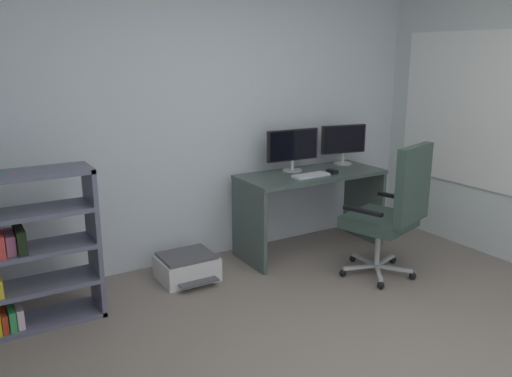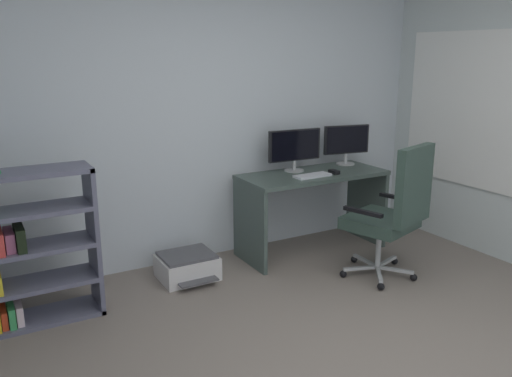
{
  "view_description": "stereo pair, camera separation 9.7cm",
  "coord_description": "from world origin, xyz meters",
  "px_view_note": "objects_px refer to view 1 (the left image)",
  "views": [
    {
      "loc": [
        -1.91,
        -1.84,
        1.82
      ],
      "look_at": [
        0.14,
        1.59,
        0.77
      ],
      "focal_mm": 36.66,
      "sensor_mm": 36.0,
      "label": 1
    },
    {
      "loc": [
        -1.83,
        -1.89,
        1.82
      ],
      "look_at": [
        0.14,
        1.59,
        0.77
      ],
      "focal_mm": 36.66,
      "sensor_mm": 36.0,
      "label": 2
    }
  ],
  "objects_px": {
    "keyboard": "(311,175)",
    "office_chair": "(393,209)",
    "monitor_main": "(293,147)",
    "monitor_secondary": "(344,141)",
    "computer_mouse": "(332,172)",
    "printer": "(187,267)",
    "bookshelf": "(6,256)",
    "desk": "(311,195)"
  },
  "relations": [
    {
      "from": "monitor_secondary",
      "to": "keyboard",
      "type": "height_order",
      "value": "monitor_secondary"
    },
    {
      "from": "keyboard",
      "to": "printer",
      "type": "bearing_deg",
      "value": 172.02
    },
    {
      "from": "monitor_secondary",
      "to": "bookshelf",
      "type": "height_order",
      "value": "monitor_secondary"
    },
    {
      "from": "desk",
      "to": "printer",
      "type": "xyz_separation_m",
      "value": [
        -1.25,
        -0.0,
        -0.44
      ]
    },
    {
      "from": "monitor_main",
      "to": "printer",
      "type": "xyz_separation_m",
      "value": [
        -1.14,
        -0.15,
        -0.88
      ]
    },
    {
      "from": "keyboard",
      "to": "bookshelf",
      "type": "xyz_separation_m",
      "value": [
        -2.49,
        -0.03,
        -0.24
      ]
    },
    {
      "from": "monitor_main",
      "to": "bookshelf",
      "type": "bearing_deg",
      "value": -173.23
    },
    {
      "from": "bookshelf",
      "to": "printer",
      "type": "bearing_deg",
      "value": 6.18
    },
    {
      "from": "printer",
      "to": "monitor_main",
      "type": "bearing_deg",
      "value": 7.45
    },
    {
      "from": "computer_mouse",
      "to": "office_chair",
      "type": "xyz_separation_m",
      "value": [
        0.05,
        -0.71,
        -0.18
      ]
    },
    {
      "from": "computer_mouse",
      "to": "printer",
      "type": "distance_m",
      "value": 1.55
    },
    {
      "from": "printer",
      "to": "computer_mouse",
      "type": "bearing_deg",
      "value": -4.98
    },
    {
      "from": "monitor_secondary",
      "to": "printer",
      "type": "distance_m",
      "value": 1.96
    },
    {
      "from": "monitor_secondary",
      "to": "office_chair",
      "type": "height_order",
      "value": "monitor_secondary"
    },
    {
      "from": "computer_mouse",
      "to": "office_chair",
      "type": "bearing_deg",
      "value": -89.68
    },
    {
      "from": "monitor_secondary",
      "to": "monitor_main",
      "type": "bearing_deg",
      "value": -179.99
    },
    {
      "from": "computer_mouse",
      "to": "printer",
      "type": "bearing_deg",
      "value": 170.97
    },
    {
      "from": "desk",
      "to": "printer",
      "type": "height_order",
      "value": "desk"
    },
    {
      "from": "monitor_main",
      "to": "monitor_secondary",
      "type": "bearing_deg",
      "value": 0.01
    },
    {
      "from": "computer_mouse",
      "to": "monitor_secondary",
      "type": "bearing_deg",
      "value": 33.74
    },
    {
      "from": "monitor_main",
      "to": "keyboard",
      "type": "distance_m",
      "value": 0.34
    },
    {
      "from": "keyboard",
      "to": "office_chair",
      "type": "xyz_separation_m",
      "value": [
        0.29,
        -0.71,
        -0.17
      ]
    },
    {
      "from": "keyboard",
      "to": "printer",
      "type": "height_order",
      "value": "keyboard"
    },
    {
      "from": "desk",
      "to": "bookshelf",
      "type": "height_order",
      "value": "bookshelf"
    },
    {
      "from": "monitor_main",
      "to": "office_chair",
      "type": "distance_m",
      "value": 1.1
    },
    {
      "from": "monitor_secondary",
      "to": "keyboard",
      "type": "xyz_separation_m",
      "value": [
        -0.59,
        -0.27,
        -0.22
      ]
    },
    {
      "from": "keyboard",
      "to": "office_chair",
      "type": "distance_m",
      "value": 0.79
    },
    {
      "from": "office_chair",
      "to": "monitor_main",
      "type": "bearing_deg",
      "value": 107.3
    },
    {
      "from": "monitor_main",
      "to": "computer_mouse",
      "type": "relative_size",
      "value": 5.26
    },
    {
      "from": "monitor_main",
      "to": "keyboard",
      "type": "xyz_separation_m",
      "value": [
        0.01,
        -0.27,
        -0.22
      ]
    },
    {
      "from": "monitor_main",
      "to": "printer",
      "type": "bearing_deg",
      "value": -172.55
    },
    {
      "from": "monitor_secondary",
      "to": "keyboard",
      "type": "distance_m",
      "value": 0.68
    },
    {
      "from": "office_chair",
      "to": "bookshelf",
      "type": "height_order",
      "value": "office_chair"
    },
    {
      "from": "monitor_main",
      "to": "monitor_secondary",
      "type": "distance_m",
      "value": 0.6
    },
    {
      "from": "keyboard",
      "to": "computer_mouse",
      "type": "distance_m",
      "value": 0.24
    },
    {
      "from": "office_chair",
      "to": "monitor_secondary",
      "type": "bearing_deg",
      "value": 73.26
    },
    {
      "from": "keyboard",
      "to": "office_chair",
      "type": "bearing_deg",
      "value": -69.88
    },
    {
      "from": "office_chair",
      "to": "keyboard",
      "type": "bearing_deg",
      "value": 112.25
    },
    {
      "from": "keyboard",
      "to": "bookshelf",
      "type": "relative_size",
      "value": 0.32
    },
    {
      "from": "monitor_main",
      "to": "printer",
      "type": "distance_m",
      "value": 1.45
    },
    {
      "from": "keyboard",
      "to": "office_chair",
      "type": "height_order",
      "value": "office_chair"
    },
    {
      "from": "keyboard",
      "to": "computer_mouse",
      "type": "height_order",
      "value": "computer_mouse"
    }
  ]
}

